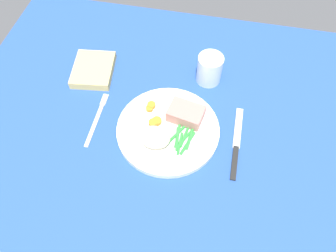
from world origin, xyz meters
The scene contains 10 objects.
dining_table centered at (0.00, 0.00, 1.00)cm, with size 120.00×90.00×2.00cm.
dinner_plate centered at (-3.71, -1.16, 2.80)cm, with size 25.64×25.64×1.60cm, color white.
meat_portion centered at (-0.25, 2.88, 5.29)cm, with size 8.59×5.97×3.39cm, color #B2756B.
mashed_potatoes centered at (-6.02, -5.77, 6.00)cm, with size 7.60×5.82×4.80cm, color beige.
carrot_slices centered at (-8.09, 1.51, 4.12)cm, with size 4.84×7.39×1.09cm.
green_beans centered at (0.34, -3.31, 3.96)cm, with size 6.89×9.94×0.83cm.
fork centered at (-22.47, -1.41, 2.20)cm, with size 1.44×16.60×0.40cm.
knife centered at (13.51, -1.44, 2.20)cm, with size 1.70×20.50×0.64cm.
water_glass centered at (3.83, 18.07, 5.62)cm, with size 6.83×6.83×8.27cm.
napkin centered at (-28.38, 13.96, 3.18)cm, with size 10.88×12.95×2.36cm, color #DBBC6B.
Camera 1 is at (4.63, -41.94, 70.24)cm, focal length 33.87 mm.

